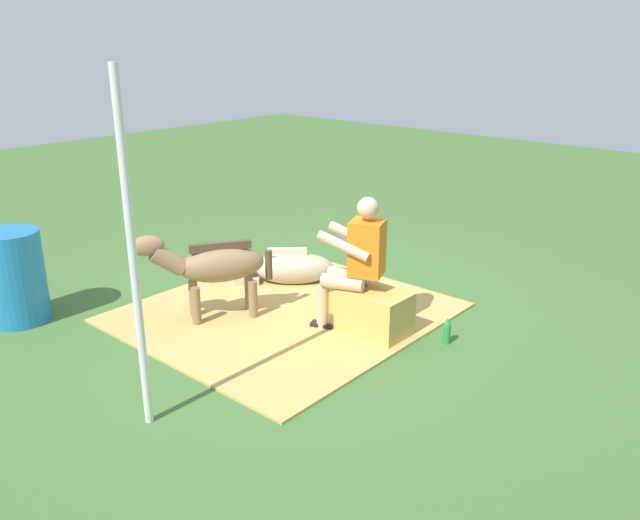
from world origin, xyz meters
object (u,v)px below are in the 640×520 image
hay_bale (370,311)px  soda_bottle (447,331)px  pony_standing (212,266)px  pony_lying (286,268)px  person_seated (355,259)px  tent_pole_left (133,259)px  water_barrel (15,277)px

hay_bale → soda_bottle: (-0.68, -0.28, -0.09)m
pony_standing → pony_lying: pony_standing is taller
pony_lying → soda_bottle: size_ratio=4.58×
person_seated → tent_pole_left: size_ratio=0.52×
person_seated → tent_pole_left: 2.30m
hay_bale → pony_lying: 1.53m
pony_standing → water_barrel: pony_standing is taller
hay_bale → person_seated: person_seated is taller
person_seated → water_barrel: bearing=37.6°
person_seated → pony_standing: person_seated is taller
tent_pole_left → person_seated: bearing=-94.2°
person_seated → water_barrel: person_seated is taller
person_seated → tent_pole_left: (0.16, 2.23, 0.55)m
hay_bale → tent_pole_left: 2.52m
pony_lying → hay_bale: bearing=165.2°
person_seated → tent_pole_left: tent_pole_left is taller
person_seated → pony_standing: size_ratio=1.10×
soda_bottle → tent_pole_left: (1.00, 2.55, 1.15)m
pony_standing → tent_pole_left: (-1.01, 1.49, 0.71)m
pony_standing → water_barrel: bearing=41.6°
hay_bale → person_seated: bearing=14.8°
pony_standing → pony_lying: size_ratio=1.03×
hay_bale → water_barrel: water_barrel is taller
hay_bale → person_seated: (0.15, 0.04, 0.50)m
hay_bale → pony_standing: size_ratio=0.63×
soda_bottle → hay_bale: bearing=22.2°
person_seated → pony_standing: 1.40m
soda_bottle → pony_standing: bearing=27.7°
person_seated → water_barrel: size_ratio=1.43×
pony_lying → soda_bottle: bearing=177.0°
hay_bale → pony_standing: (1.33, 0.78, 0.35)m
soda_bottle → tent_pole_left: bearing=68.6°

